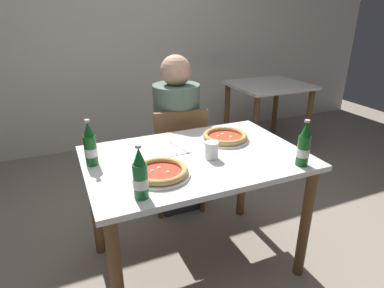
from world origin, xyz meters
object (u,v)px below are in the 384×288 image
at_px(pizza_margherita_near, 225,137).
at_px(beer_bottle_right, 304,147).
at_px(chair_behind_table, 178,154).
at_px(diner_seated, 177,139).
at_px(pizza_marinara_far, 160,172).
at_px(dining_table_main, 195,174).
at_px(beer_bottle_center, 90,146).
at_px(paper_cup, 212,150).
at_px(beer_bottle_left, 140,176).
at_px(dining_table_background, 268,98).
at_px(napkin_with_cutlery, 176,148).

bearing_deg(pizza_margherita_near, beer_bottle_right, -66.59).
height_order(chair_behind_table, diner_seated, diner_seated).
distance_m(chair_behind_table, pizza_marinara_far, 0.90).
bearing_deg(diner_seated, dining_table_main, -102.00).
bearing_deg(beer_bottle_center, paper_cup, -16.75).
bearing_deg(beer_bottle_center, beer_bottle_left, -70.04).
distance_m(dining_table_background, beer_bottle_center, 2.38).
xyz_separation_m(chair_behind_table, dining_table_background, (1.34, 0.75, 0.11)).
bearing_deg(pizza_marinara_far, paper_cup, 14.26).
distance_m(napkin_with_cutlery, paper_cup, 0.24).
relative_size(beer_bottle_left, napkin_with_cutlery, 1.30).
bearing_deg(dining_table_background, diner_seated, -152.37).
xyz_separation_m(dining_table_background, beer_bottle_left, (-1.86, -1.66, 0.26)).
bearing_deg(napkin_with_cutlery, chair_behind_table, 67.79).
bearing_deg(dining_table_background, napkin_with_cutlery, -141.43).
distance_m(chair_behind_table, beer_bottle_center, 0.91).
bearing_deg(pizza_margherita_near, beer_bottle_center, -178.42).
height_order(dining_table_background, napkin_with_cutlery, napkin_with_cutlery).
bearing_deg(dining_table_background, pizza_margherita_near, -134.78).
xyz_separation_m(pizza_margherita_near, beer_bottle_left, (-0.65, -0.44, 0.08)).
xyz_separation_m(beer_bottle_left, paper_cup, (0.45, 0.23, -0.06)).
xyz_separation_m(dining_table_background, paper_cup, (-1.41, -1.43, 0.21)).
height_order(dining_table_background, beer_bottle_left, beer_bottle_left).
bearing_deg(dining_table_background, chair_behind_table, -150.91).
height_order(pizza_margherita_near, beer_bottle_right, beer_bottle_right).
bearing_deg(beer_bottle_center, dining_table_main, -11.91).
height_order(diner_seated, beer_bottle_right, diner_seated).
relative_size(beer_bottle_center, napkin_with_cutlery, 1.30).
relative_size(dining_table_background, beer_bottle_left, 3.24).
relative_size(beer_bottle_left, paper_cup, 2.60).
height_order(beer_bottle_left, paper_cup, beer_bottle_left).
height_order(chair_behind_table, beer_bottle_right, beer_bottle_right).
bearing_deg(beer_bottle_center, beer_bottle_right, -23.69).
xyz_separation_m(dining_table_main, beer_bottle_left, (-0.39, -0.30, 0.22)).
relative_size(diner_seated, napkin_with_cutlery, 6.34).
xyz_separation_m(pizza_margherita_near, paper_cup, (-0.20, -0.20, 0.03)).
bearing_deg(napkin_with_cutlery, pizza_marinara_far, -123.83).
relative_size(pizza_marinara_far, paper_cup, 3.06).
height_order(beer_bottle_center, napkin_with_cutlery, beer_bottle_center).
relative_size(pizza_margherita_near, napkin_with_cutlery, 1.55).
relative_size(dining_table_main, pizza_margherita_near, 4.06).
bearing_deg(napkin_with_cutlery, beer_bottle_right, -40.96).
xyz_separation_m(diner_seated, beer_bottle_right, (0.32, -0.98, 0.27)).
bearing_deg(beer_bottle_left, napkin_with_cutlery, 53.04).
bearing_deg(pizza_marinara_far, beer_bottle_left, -132.14).
distance_m(diner_seated, beer_bottle_right, 1.07).
distance_m(pizza_marinara_far, beer_bottle_left, 0.22).
bearing_deg(beer_bottle_left, diner_seated, 61.08).
xyz_separation_m(napkin_with_cutlery, paper_cup, (0.13, -0.20, 0.04)).
xyz_separation_m(chair_behind_table, beer_bottle_left, (-0.52, -0.91, 0.37)).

